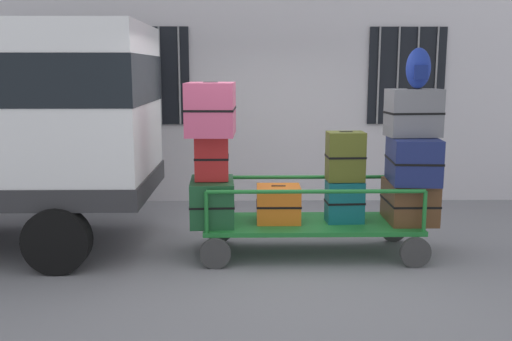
% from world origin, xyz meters
% --- Properties ---
extents(ground_plane, '(40.00, 40.00, 0.00)m').
position_xyz_m(ground_plane, '(0.00, 0.00, 0.00)').
color(ground_plane, gray).
extents(building_wall, '(12.00, 0.38, 5.00)m').
position_xyz_m(building_wall, '(0.00, 2.72, 2.50)').
color(building_wall, silver).
rests_on(building_wall, ground).
extents(luggage_cart, '(2.49, 1.00, 0.38)m').
position_xyz_m(luggage_cart, '(0.43, -0.15, 0.32)').
color(luggage_cart, '#1E722D').
rests_on(luggage_cart, ground).
extents(cart_railing, '(2.38, 0.86, 0.47)m').
position_xyz_m(cart_railing, '(0.43, -0.15, 0.77)').
color(cart_railing, '#1E722D').
rests_on(cart_railing, luggage_cart).
extents(suitcase_left_bottom, '(0.53, 0.74, 0.50)m').
position_xyz_m(suitcase_left_bottom, '(-0.70, -0.15, 0.63)').
color(suitcase_left_bottom, '#194C28').
rests_on(suitcase_left_bottom, luggage_cart).
extents(suitcase_left_middle, '(0.39, 0.39, 0.50)m').
position_xyz_m(suitcase_left_middle, '(-0.70, -0.13, 1.13)').
color(suitcase_left_middle, '#B21E1E').
rests_on(suitcase_left_middle, suitcase_left_bottom).
extents(suitcase_left_top, '(0.55, 0.75, 0.58)m').
position_xyz_m(suitcase_left_top, '(-0.70, -0.15, 1.68)').
color(suitcase_left_top, '#CC4C72').
rests_on(suitcase_left_top, suitcase_left_middle).
extents(suitcase_midleft_bottom, '(0.51, 0.41, 0.42)m').
position_xyz_m(suitcase_midleft_bottom, '(0.05, -0.13, 0.59)').
color(suitcase_midleft_bottom, orange).
rests_on(suitcase_midleft_bottom, luggage_cart).
extents(suitcase_center_bottom, '(0.44, 0.29, 0.48)m').
position_xyz_m(suitcase_center_bottom, '(0.80, -0.15, 0.62)').
color(suitcase_center_bottom, '#0F5960').
rests_on(suitcase_center_bottom, luggage_cart).
extents(suitcase_center_middle, '(0.43, 0.31, 0.56)m').
position_xyz_m(suitcase_center_middle, '(0.80, -0.12, 1.14)').
color(suitcase_center_middle, '#4C5119').
rests_on(suitcase_center_middle, suitcase_center_bottom).
extents(suitcase_midright_bottom, '(0.53, 0.67, 0.47)m').
position_xyz_m(suitcase_midright_bottom, '(1.56, -0.12, 0.62)').
color(suitcase_midright_bottom, brown).
rests_on(suitcase_midright_bottom, luggage_cart).
extents(suitcase_midright_middle, '(0.58, 0.76, 0.51)m').
position_xyz_m(suitcase_midright_middle, '(1.56, -0.18, 1.11)').
color(suitcase_midright_middle, navy).
rests_on(suitcase_midright_middle, suitcase_midright_bottom).
extents(suitcase_midright_top, '(0.62, 0.41, 0.54)m').
position_xyz_m(suitcase_midright_top, '(1.56, -0.11, 1.63)').
color(suitcase_midright_top, slate).
rests_on(suitcase_midright_top, suitcase_midright_middle).
extents(backpack, '(0.27, 0.22, 0.44)m').
position_xyz_m(backpack, '(1.56, -0.20, 2.12)').
color(backpack, navy).
rests_on(backpack, suitcase_midright_top).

